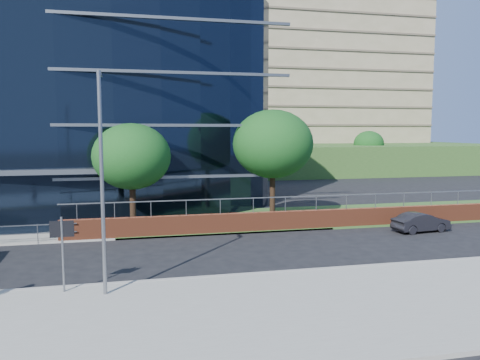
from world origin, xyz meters
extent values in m
cube|color=#2D511E|center=(24.00, 11.00, 0.06)|extent=(36.00, 8.00, 0.12)
cube|color=brown|center=(20.00, 7.30, 0.60)|extent=(34.00, 0.40, 1.20)
cube|color=slate|center=(20.00, 7.30, 2.08)|extent=(34.00, 0.06, 0.06)
cube|color=#2D511E|center=(32.00, 56.00, 2.00)|extent=(60.00, 42.00, 4.00)
cube|color=gray|center=(32.00, 58.00, 17.00)|extent=(50.00, 12.00, 26.00)
cylinder|color=slate|center=(4.50, -1.60, 1.55)|extent=(0.08, 0.08, 2.80)
cube|color=black|center=(4.50, -1.58, 2.50)|extent=(0.85, 0.06, 0.60)
cylinder|color=black|center=(7.00, 9.00, 1.54)|extent=(0.36, 0.36, 3.08)
ellipsoid|color=#113D13|center=(7.00, 9.00, 4.55)|extent=(4.62, 4.62, 3.93)
cylinder|color=black|center=(16.00, 10.00, 1.76)|extent=(0.36, 0.36, 3.52)
ellipsoid|color=#113D13|center=(16.00, 10.00, 5.20)|extent=(5.28, 5.28, 4.49)
cylinder|color=black|center=(24.00, 40.00, 1.54)|extent=(0.36, 0.36, 3.08)
ellipsoid|color=#113D13|center=(24.00, 40.00, 4.55)|extent=(4.62, 4.62, 3.93)
cylinder|color=black|center=(40.00, 42.00, 1.43)|extent=(0.36, 0.36, 2.86)
ellipsoid|color=#113D13|center=(40.00, 42.00, 4.23)|extent=(4.29, 4.29, 3.65)
cylinder|color=slate|center=(6.00, -2.20, 4.15)|extent=(0.14, 0.14, 8.00)
cube|color=slate|center=(6.00, -1.85, 8.05)|extent=(0.15, 0.70, 0.12)
imported|color=black|center=(23.90, 5.23, 0.58)|extent=(3.66, 1.64, 1.17)
camera|label=1|loc=(7.13, -19.36, 6.06)|focal=35.00mm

